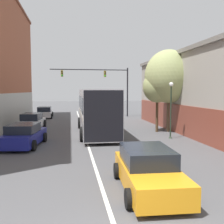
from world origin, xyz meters
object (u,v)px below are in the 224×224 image
Objects in this scene: parked_car_left_near at (45,113)px; street_tree_far at (169,77)px; parked_car_left_mid at (32,121)px; traffic_signal_gantry at (104,80)px; bus at (96,109)px; street_lamp at (171,107)px; parked_car_left_far at (24,135)px; hatchback_foreground at (148,170)px; street_tree_near at (157,87)px.

parked_car_left_near is 17.81m from street_tree_far.
traffic_signal_gantry is at bearing -33.03° from parked_car_left_mid.
bus is 5.88m from street_lamp.
hatchback_foreground is at bearing -137.95° from parked_car_left_far.
bus is at bearing 149.51° from street_lamp.
parked_car_left_far is 0.66× the size of street_tree_far.
street_tree_near is at bearing 89.91° from street_lamp.
street_tree_near is at bearing -59.43° from parked_car_left_far.
street_tree_far is at bearing -21.47° from hatchback_foreground.
street_tree_far is (0.93, -0.09, 0.85)m from street_tree_near.
parked_car_left_mid is at bearing 59.16° from bus.
street_tree_near is (10.54, -3.30, 3.07)m from parked_car_left_mid.
street_lamp is at bearing -119.88° from bus.
parked_car_left_far is (-5.48, 8.07, -0.01)m from hatchback_foreground.
hatchback_foreground is 0.99× the size of parked_car_left_far.
hatchback_foreground is 1.02× the size of parked_car_left_near.
street_lamp is (10.54, -6.33, 1.62)m from parked_car_left_mid.
street_tree_far reaches higher than parked_car_left_far.
traffic_signal_gantry is (7.61, -0.09, 4.08)m from parked_car_left_near.
parked_car_left_far is at bearing 130.70° from bus.
parked_car_left_near is at bearing 130.57° from street_tree_far.
hatchback_foreground is at bearing -114.00° from street_tree_far.
parked_car_left_far is 0.88× the size of street_tree_near.
bus is 14.24m from parked_car_left_near.
bus is 1.49× the size of street_tree_far.
traffic_signal_gantry is at bearing 105.72° from street_tree_far.
street_tree_far is at bearing -89.81° from bus.
traffic_signal_gantry is (1.72, 25.25, 4.05)m from hatchback_foreground.
street_lamp is at bearing -107.64° from street_tree_far.
traffic_signal_gantry is 2.49× the size of street_lamp.
bus is 2.51× the size of street_lamp.
parked_car_left_near is 0.43× the size of traffic_signal_gantry.
bus is 13.55m from traffic_signal_gantry.
street_tree_near is at bearing -101.71° from parked_car_left_mid.
parked_car_left_near is at bearing 9.20° from parked_car_left_far.
traffic_signal_gantry reaches higher than parked_car_left_near.
parked_car_left_near is 8.63m from traffic_signal_gantry.
parked_car_left_near is at bearing 22.58° from bus.
parked_car_left_mid is 12.59m from street_tree_far.
parked_car_left_mid is at bearing 149.00° from street_lamp.
bus is at bearing -159.18° from parked_car_left_near.
street_tree_near is (9.96, 4.17, 3.08)m from parked_car_left_far.
street_tree_near reaches higher than parked_car_left_far.
hatchback_foreground is at bearing -168.05° from parked_car_left_near.
bus is 6.53m from parked_car_left_far.
street_lamp reaches higher than parked_car_left_near.
parked_car_left_far is at bearing 36.72° from hatchback_foreground.
traffic_signal_gantry is 1.48× the size of street_tree_far.
hatchback_foreground reaches higher than parked_car_left_mid.
street_tree_near is at bearing -88.83° from bus.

